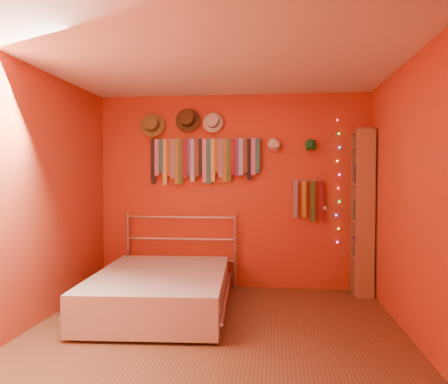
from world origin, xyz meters
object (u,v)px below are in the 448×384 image
at_px(reading_lamp, 325,208).
at_px(bed, 161,290).
at_px(bookshelf, 366,212).
at_px(tie_rack, 203,158).

height_order(reading_lamp, bed, reading_lamp).
bearing_deg(bookshelf, reading_lamp, 178.93).
height_order(reading_lamp, bookshelf, bookshelf).
xyz_separation_m(reading_lamp, bed, (-1.83, -0.90, -0.83)).
relative_size(reading_lamp, bookshelf, 0.13).
distance_m(tie_rack, bed, 1.82).
height_order(tie_rack, reading_lamp, tie_rack).
distance_m(tie_rack, bookshelf, 2.14).
bearing_deg(bed, bookshelf, 17.48).
xyz_separation_m(reading_lamp, bookshelf, (0.49, -0.01, -0.03)).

